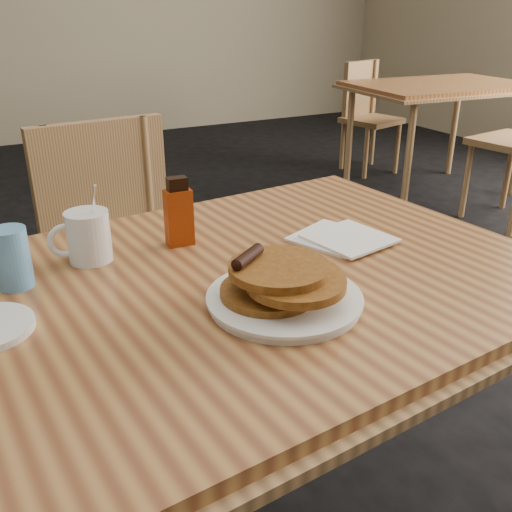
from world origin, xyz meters
The scene contains 9 objects.
main_table centered at (-0.07, 0.07, 0.71)m, with size 1.43×1.04×0.75m.
neighbor_table centered at (2.41, 2.05, 0.71)m, with size 1.24×0.89×0.75m.
chair_main_far centered at (-0.10, 0.81, 0.55)m, with size 0.45×0.46×0.92m.
chair_neighbor_far centered at (2.39, 2.79, 0.49)m, with size 0.45×0.46×0.83m.
pancake_plate centered at (-0.02, -0.07, 0.78)m, with size 0.27×0.27×0.10m.
coffee_mug centered at (-0.28, 0.28, 0.80)m, with size 0.13×0.09×0.16m.
syrup_bottle centered at (-0.08, 0.28, 0.82)m, with size 0.06×0.04×0.15m.
napkin_stack centered at (0.25, 0.13, 0.76)m, with size 0.22×0.23×0.01m.
blue_tumbler centered at (-0.42, 0.23, 0.81)m, with size 0.07×0.07×0.11m, color #5A9AD3.
Camera 1 is at (-0.47, -0.82, 1.24)m, focal length 40.00 mm.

